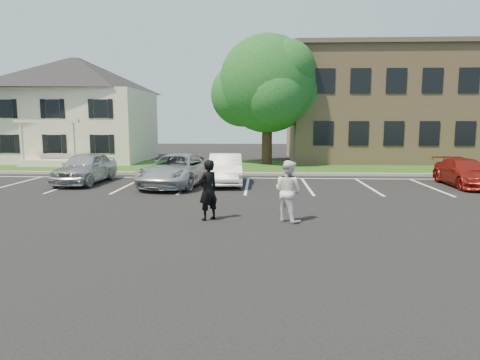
# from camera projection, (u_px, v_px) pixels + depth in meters

# --- Properties ---
(ground_plane) EXTENTS (90.00, 90.00, 0.00)m
(ground_plane) POSITION_uv_depth(u_px,v_px,m) (238.00, 229.00, 12.06)
(ground_plane) COLOR black
(ground_plane) RESTS_ON ground
(curb) EXTENTS (40.00, 0.30, 0.15)m
(curb) POSITION_uv_depth(u_px,v_px,m) (249.00, 174.00, 23.92)
(curb) COLOR gray
(curb) RESTS_ON ground
(grass_strip) EXTENTS (44.00, 8.00, 0.08)m
(grass_strip) POSITION_uv_depth(u_px,v_px,m) (251.00, 167.00, 27.88)
(grass_strip) COLOR #18420C
(grass_strip) RESTS_ON ground
(stall_lines) EXTENTS (34.00, 5.36, 0.01)m
(stall_lines) POSITION_uv_depth(u_px,v_px,m) (276.00, 183.00, 20.85)
(stall_lines) COLOR silver
(stall_lines) RESTS_ON ground
(house) EXTENTS (10.30, 9.22, 7.60)m
(house) POSITION_uv_depth(u_px,v_px,m) (78.00, 110.00, 31.89)
(house) COLOR beige
(house) RESTS_ON ground
(office_building) EXTENTS (22.40, 10.40, 8.30)m
(office_building) POSITION_uv_depth(u_px,v_px,m) (436.00, 106.00, 32.60)
(office_building) COLOR #A0845E
(office_building) RESTS_ON ground
(tree) EXTENTS (7.80, 7.20, 8.80)m
(tree) POSITION_uv_depth(u_px,v_px,m) (269.00, 86.00, 29.05)
(tree) COLOR black
(tree) RESTS_ON ground
(man_black_suit) EXTENTS (0.79, 0.79, 1.85)m
(man_black_suit) POSITION_uv_depth(u_px,v_px,m) (208.00, 190.00, 13.02)
(man_black_suit) COLOR black
(man_black_suit) RESTS_ON ground
(man_white_shirt) EXTENTS (1.14, 1.12, 1.85)m
(man_white_shirt) POSITION_uv_depth(u_px,v_px,m) (288.00, 191.00, 12.83)
(man_white_shirt) COLOR white
(man_white_shirt) RESTS_ON ground
(car_silver_west) EXTENTS (1.99, 4.53, 1.52)m
(car_silver_west) POSITION_uv_depth(u_px,v_px,m) (86.00, 168.00, 20.77)
(car_silver_west) COLOR #B4B4B9
(car_silver_west) RESTS_ON ground
(car_silver_minivan) EXTENTS (3.43, 5.68, 1.48)m
(car_silver_minivan) POSITION_uv_depth(u_px,v_px,m) (177.00, 170.00, 19.94)
(car_silver_minivan) COLOR #B4B7BC
(car_silver_minivan) RESTS_ON ground
(car_white_sedan) EXTENTS (1.85, 4.47, 1.44)m
(car_white_sedan) POSITION_uv_depth(u_px,v_px,m) (226.00, 169.00, 20.50)
(car_white_sedan) COLOR white
(car_white_sedan) RESTS_ON ground
(car_red_compact) EXTENTS (1.83, 4.36, 1.26)m
(car_red_compact) POSITION_uv_depth(u_px,v_px,m) (465.00, 173.00, 19.83)
(car_red_compact) COLOR maroon
(car_red_compact) RESTS_ON ground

